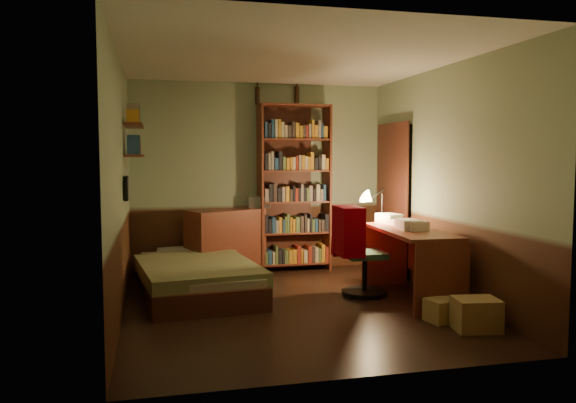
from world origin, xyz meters
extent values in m
cube|color=black|center=(0.00, 0.00, -0.01)|extent=(3.50, 4.00, 0.02)
cube|color=silver|center=(0.00, 0.00, 2.61)|extent=(3.50, 4.00, 0.02)
cube|color=#8EA581|center=(0.00, 2.01, 1.30)|extent=(3.50, 0.02, 2.60)
cube|color=#8EA581|center=(-1.76, 0.00, 1.30)|extent=(0.02, 4.00, 2.60)
cube|color=#8EA581|center=(1.76, 0.00, 1.30)|extent=(0.02, 4.00, 2.60)
cube|color=#8EA581|center=(0.00, -2.01, 1.30)|extent=(3.50, 0.02, 2.60)
cube|color=black|center=(1.72, 1.30, 1.00)|extent=(0.06, 0.90, 2.00)
cube|color=#411E14|center=(1.69, 1.30, 1.00)|extent=(0.02, 0.98, 2.08)
cube|color=olive|center=(-0.96, 0.88, 0.33)|extent=(1.37, 2.30, 0.65)
cube|color=#612A1B|center=(-0.51, 1.77, 0.44)|extent=(1.11, 0.86, 0.89)
cube|color=#B2B2B7|center=(-0.01, 1.89, 0.96)|extent=(0.34, 0.29, 0.16)
cube|color=#612A1B|center=(0.47, 1.85, 1.15)|extent=(1.00, 0.36, 2.31)
cylinder|color=black|center=(-0.03, 1.96, 2.42)|extent=(0.08, 0.08, 0.24)
cylinder|color=black|center=(0.53, 1.96, 2.44)|extent=(0.07, 0.07, 0.26)
cube|color=#612A1B|center=(1.33, -0.02, 0.39)|extent=(0.68, 1.49, 0.79)
cube|color=silver|center=(1.35, 0.62, 0.84)|extent=(0.28, 0.33, 0.11)
cone|color=black|center=(1.30, 0.71, 1.05)|extent=(0.18, 0.18, 0.53)
cube|color=#346347|center=(0.91, 0.27, 0.52)|extent=(0.53, 0.47, 1.04)
cube|color=#9F0212|center=(0.76, 0.04, 1.32)|extent=(0.35, 0.51, 0.55)
cube|color=#612A1B|center=(-1.64, 1.10, 1.60)|extent=(0.20, 0.90, 0.03)
cube|color=#612A1B|center=(-1.64, 1.10, 1.95)|extent=(0.20, 0.90, 0.03)
cube|color=black|center=(-1.72, 0.60, 1.25)|extent=(0.04, 0.32, 0.26)
cube|color=tan|center=(1.43, -1.20, 0.15)|extent=(0.44, 0.37, 0.30)
cube|color=tan|center=(1.28, -0.88, 0.11)|extent=(0.35, 0.31, 0.22)
camera|label=1|loc=(-1.41, -5.71, 1.59)|focal=35.00mm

